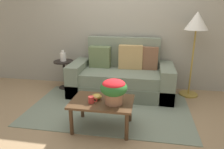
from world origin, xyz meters
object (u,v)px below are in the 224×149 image
potted_plant (114,89)px  snack_bowl (96,97)px  side_table (64,70)px  table_vase (63,57)px  coffee_mug (91,100)px  floor_lamp (196,27)px  couch (122,77)px  coffee_table (102,105)px

potted_plant → snack_bowl: potted_plant is taller
side_table → table_vase: table_vase is taller
side_table → potted_plant: bearing=-47.7°
coffee_mug → side_table: bearing=124.2°
snack_bowl → coffee_mug: bearing=-105.6°
coffee_mug → table_vase: (-0.98, 1.44, 0.22)m
floor_lamp → coffee_mug: (-1.51, -1.51, -0.84)m
coffee_mug → couch: bearing=81.1°
side_table → snack_bowl: bearing=-52.3°
coffee_mug → table_vase: bearing=124.3°
potted_plant → table_vase: 1.89m
floor_lamp → coffee_mug: bearing=-135.1°
floor_lamp → snack_bowl: bearing=-136.9°
couch → table_vase: 1.25m
couch → table_vase: bearing=177.9°
coffee_table → potted_plant: size_ratio=2.39×
coffee_mug → table_vase: 1.75m
side_table → floor_lamp: (2.49, 0.06, 0.89)m
floor_lamp → potted_plant: floor_lamp is taller
coffee_table → side_table: (-1.10, 1.35, 0.05)m
couch → side_table: bearing=177.5°
coffee_mug → snack_bowl: size_ratio=0.84×
side_table → potted_plant: potted_plant is taller
potted_plant → snack_bowl: 0.32m
coffee_table → floor_lamp: 2.20m
coffee_table → table_vase: bearing=129.4°
side_table → floor_lamp: size_ratio=0.38×
floor_lamp → table_vase: size_ratio=6.98×
side_table → snack_bowl: side_table is taller
coffee_table → potted_plant: (0.17, -0.05, 0.26)m
side_table → table_vase: (0.00, -0.01, 0.27)m
floor_lamp → snack_bowl: (-1.48, -1.38, -0.85)m
couch → coffee_mug: (-0.22, -1.39, 0.13)m
couch → snack_bowl: 1.28m
side_table → potted_plant: (1.27, -1.40, 0.21)m
coffee_table → side_table: size_ratio=1.44×
side_table → snack_bowl: size_ratio=4.10×
potted_plant → coffee_mug: 0.33m
coffee_table → side_table: 1.75m
snack_bowl → potted_plant: bearing=-18.6°
couch → table_vase: couch is taller
potted_plant → coffee_mug: (-0.29, -0.04, -0.16)m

